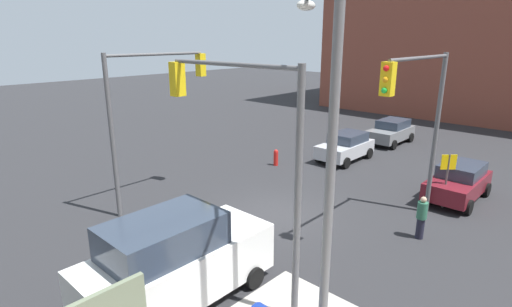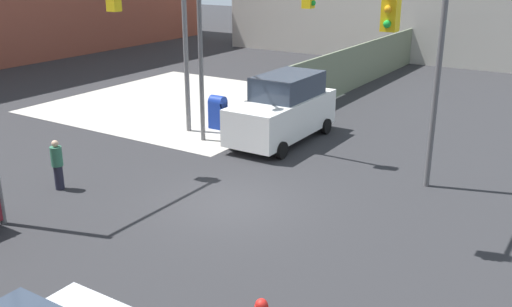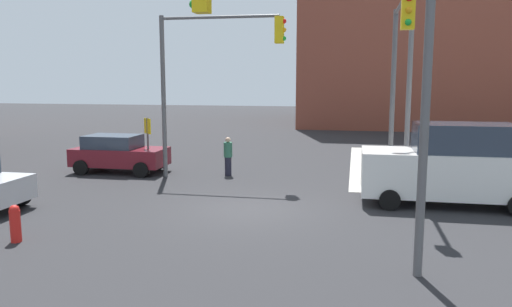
{
  "view_description": "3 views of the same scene",
  "coord_description": "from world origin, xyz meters",
  "px_view_note": "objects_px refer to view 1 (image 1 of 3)",
  "views": [
    {
      "loc": [
        11.64,
        9.81,
        7.04
      ],
      "look_at": [
        -0.35,
        -1.4,
        2.25
      ],
      "focal_mm": 28.0,
      "sensor_mm": 36.0,
      "label": 1
    },
    {
      "loc": [
        -12.73,
        -9.02,
        6.94
      ],
      "look_at": [
        0.49,
        -0.57,
        1.53
      ],
      "focal_mm": 40.0,
      "sensor_mm": 36.0,
      "label": 2
    },
    {
      "loc": [
        3.16,
        -14.72,
        3.99
      ],
      "look_at": [
        0.03,
        1.0,
        1.6
      ],
      "focal_mm": 35.0,
      "sensor_mm": 36.0,
      "label": 3
    }
  ],
  "objects_px": {
    "traffic_signal_nw_corner": "(420,109)",
    "traffic_signal_ne_corner": "(242,135)",
    "sedan_silver": "(346,146)",
    "coupe_maroon": "(458,181)",
    "traffic_signal_se_corner": "(151,99)",
    "sedan_gray": "(391,131)",
    "van_white_delivery": "(176,261)",
    "street_lamp_corner": "(326,156)",
    "fire_hydrant": "(276,157)",
    "pedestrian_crossing": "(421,217)"
  },
  "relations": [
    {
      "from": "street_lamp_corner",
      "to": "pedestrian_crossing",
      "type": "xyz_separation_m",
      "value": [
        -6.97,
        -0.31,
        -3.87
      ]
    },
    {
      "from": "van_white_delivery",
      "to": "street_lamp_corner",
      "type": "bearing_deg",
      "value": 108.59
    },
    {
      "from": "fire_hydrant",
      "to": "sedan_silver",
      "type": "xyz_separation_m",
      "value": [
        -3.64,
        2.33,
        0.36
      ]
    },
    {
      "from": "traffic_signal_se_corner",
      "to": "sedan_gray",
      "type": "xyz_separation_m",
      "value": [
        -16.87,
        2.85,
        -3.75
      ]
    },
    {
      "from": "van_white_delivery",
      "to": "pedestrian_crossing",
      "type": "height_order",
      "value": "van_white_delivery"
    },
    {
      "from": "traffic_signal_nw_corner",
      "to": "sedan_gray",
      "type": "xyz_separation_m",
      "value": [
        -11.63,
        -6.15,
        -3.77
      ]
    },
    {
      "from": "traffic_signal_ne_corner",
      "to": "sedan_gray",
      "type": "relative_size",
      "value": 1.63
    },
    {
      "from": "sedan_silver",
      "to": "pedestrian_crossing",
      "type": "height_order",
      "value": "sedan_silver"
    },
    {
      "from": "sedan_silver",
      "to": "coupe_maroon",
      "type": "bearing_deg",
      "value": 75.14
    },
    {
      "from": "traffic_signal_nw_corner",
      "to": "van_white_delivery",
      "type": "bearing_deg",
      "value": -17.08
    },
    {
      "from": "coupe_maroon",
      "to": "pedestrian_crossing",
      "type": "xyz_separation_m",
      "value": [
        4.82,
        0.23,
        -0.01
      ]
    },
    {
      "from": "coupe_maroon",
      "to": "sedan_gray",
      "type": "bearing_deg",
      "value": -138.11
    },
    {
      "from": "fire_hydrant",
      "to": "van_white_delivery",
      "type": "bearing_deg",
      "value": 28.15
    },
    {
      "from": "traffic_signal_nw_corner",
      "to": "coupe_maroon",
      "type": "bearing_deg",
      "value": 173.66
    },
    {
      "from": "traffic_signal_se_corner",
      "to": "street_lamp_corner",
      "type": "xyz_separation_m",
      "value": [
        2.3,
        10.01,
        0.11
      ]
    },
    {
      "from": "traffic_signal_nw_corner",
      "to": "fire_hydrant",
      "type": "relative_size",
      "value": 6.91
    },
    {
      "from": "traffic_signal_nw_corner",
      "to": "sedan_gray",
      "type": "bearing_deg",
      "value": -152.12
    },
    {
      "from": "street_lamp_corner",
      "to": "coupe_maroon",
      "type": "relative_size",
      "value": 2.02
    },
    {
      "from": "coupe_maroon",
      "to": "pedestrian_crossing",
      "type": "distance_m",
      "value": 4.83
    },
    {
      "from": "pedestrian_crossing",
      "to": "traffic_signal_se_corner",
      "type": "bearing_deg",
      "value": -70.73
    },
    {
      "from": "traffic_signal_ne_corner",
      "to": "coupe_maroon",
      "type": "relative_size",
      "value": 1.64
    },
    {
      "from": "coupe_maroon",
      "to": "pedestrian_crossing",
      "type": "height_order",
      "value": "coupe_maroon"
    },
    {
      "from": "fire_hydrant",
      "to": "street_lamp_corner",
      "type": "bearing_deg",
      "value": 44.27
    },
    {
      "from": "traffic_signal_ne_corner",
      "to": "sedan_silver",
      "type": "distance_m",
      "value": 14.39
    },
    {
      "from": "fire_hydrant",
      "to": "van_white_delivery",
      "type": "xyz_separation_m",
      "value": [
        11.21,
        6.0,
        0.79
      ]
    },
    {
      "from": "van_white_delivery",
      "to": "pedestrian_crossing",
      "type": "xyz_separation_m",
      "value": [
        -8.21,
        3.4,
        -0.45
      ]
    },
    {
      "from": "street_lamp_corner",
      "to": "van_white_delivery",
      "type": "bearing_deg",
      "value": -71.41
    },
    {
      "from": "traffic_signal_se_corner",
      "to": "street_lamp_corner",
      "type": "relative_size",
      "value": 0.81
    },
    {
      "from": "street_lamp_corner",
      "to": "sedan_gray",
      "type": "relative_size",
      "value": 2.01
    },
    {
      "from": "traffic_signal_nw_corner",
      "to": "traffic_signal_ne_corner",
      "type": "xyz_separation_m",
      "value": [
        7.07,
        -1.85,
        -0.01
      ]
    },
    {
      "from": "sedan_gray",
      "to": "pedestrian_crossing",
      "type": "height_order",
      "value": "sedan_gray"
    },
    {
      "from": "sedan_gray",
      "to": "sedan_silver",
      "type": "relative_size",
      "value": 1.02
    },
    {
      "from": "traffic_signal_ne_corner",
      "to": "sedan_gray",
      "type": "xyz_separation_m",
      "value": [
        -18.71,
        -4.3,
        -3.75
      ]
    },
    {
      "from": "sedan_gray",
      "to": "sedan_silver",
      "type": "xyz_separation_m",
      "value": [
        5.57,
        -0.22,
        -0.0
      ]
    },
    {
      "from": "traffic_signal_se_corner",
      "to": "sedan_gray",
      "type": "relative_size",
      "value": 1.63
    },
    {
      "from": "traffic_signal_nw_corner",
      "to": "traffic_signal_ne_corner",
      "type": "height_order",
      "value": "same"
    },
    {
      "from": "traffic_signal_nw_corner",
      "to": "coupe_maroon",
      "type": "distance_m",
      "value": 5.7
    },
    {
      "from": "sedan_gray",
      "to": "pedestrian_crossing",
      "type": "bearing_deg",
      "value": 29.32
    },
    {
      "from": "fire_hydrant",
      "to": "traffic_signal_nw_corner",
      "type": "bearing_deg",
      "value": 74.41
    },
    {
      "from": "traffic_signal_se_corner",
      "to": "traffic_signal_ne_corner",
      "type": "height_order",
      "value": "same"
    },
    {
      "from": "traffic_signal_nw_corner",
      "to": "sedan_silver",
      "type": "height_order",
      "value": "traffic_signal_nw_corner"
    },
    {
      "from": "sedan_silver",
      "to": "pedestrian_crossing",
      "type": "bearing_deg",
      "value": 46.83
    },
    {
      "from": "traffic_signal_nw_corner",
      "to": "sedan_silver",
      "type": "relative_size",
      "value": 1.67
    },
    {
      "from": "fire_hydrant",
      "to": "pedestrian_crossing",
      "type": "bearing_deg",
      "value": 72.3
    },
    {
      "from": "pedestrian_crossing",
      "to": "coupe_maroon",
      "type": "bearing_deg",
      "value": 176.31
    },
    {
      "from": "traffic_signal_se_corner",
      "to": "sedan_silver",
      "type": "relative_size",
      "value": 1.67
    },
    {
      "from": "fire_hydrant",
      "to": "coupe_maroon",
      "type": "height_order",
      "value": "coupe_maroon"
    },
    {
      "from": "traffic_signal_nw_corner",
      "to": "fire_hydrant",
      "type": "bearing_deg",
      "value": -105.59
    },
    {
      "from": "sedan_silver",
      "to": "coupe_maroon",
      "type": "height_order",
      "value": "same"
    },
    {
      "from": "pedestrian_crossing",
      "to": "traffic_signal_ne_corner",
      "type": "bearing_deg",
      "value": -27.84
    }
  ]
}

